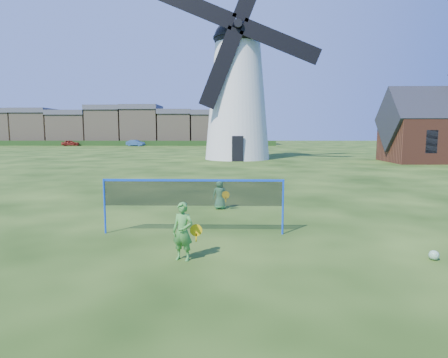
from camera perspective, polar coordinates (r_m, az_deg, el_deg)
ground at (r=10.87m, az=-1.12°, el=-8.20°), size 220.00×220.00×0.00m
windmill at (r=40.09m, az=2.02°, el=12.99°), size 15.75×6.64×20.69m
badminton_net at (r=10.72m, az=-4.60°, el=-2.20°), size 5.05×0.05×1.55m
player_girl at (r=8.65m, az=-6.13°, el=-7.76°), size 0.70×0.44×1.31m
player_boy at (r=14.21m, az=-0.61°, el=-2.29°), size 0.63×0.41×1.10m
play_ball at (r=9.94m, az=28.72°, el=-9.90°), size 0.22×0.22×0.22m
terraced_houses at (r=85.65m, az=-14.48°, el=7.58°), size 58.94×8.40×8.36m
hedge at (r=79.74m, az=-15.13°, el=5.15°), size 62.00×0.80×1.00m
car_left at (r=81.51m, az=-21.83°, el=4.98°), size 3.58×2.20×1.14m
car_right at (r=77.03m, az=-12.99°, el=5.23°), size 3.86×2.23×1.20m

